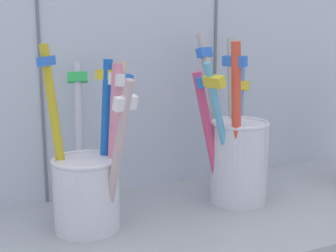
{
  "coord_description": "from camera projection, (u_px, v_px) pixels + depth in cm",
  "views": [
    {
      "loc": [
        -20.88,
        -41.93,
        21.78
      ],
      "look_at": [
        0.0,
        2.02,
        11.4
      ],
      "focal_mm": 52.84,
      "sensor_mm": 36.0,
      "label": 1
    }
  ],
  "objects": [
    {
      "name": "toothbrush_cup_left",
      "position": [
        89.0,
        180.0,
        0.47
      ],
      "size": [
        10.11,
        13.36,
        17.78
      ],
      "color": "white",
      "rests_on": "counter_slab"
    },
    {
      "name": "toothbrush_cup_right",
      "position": [
        236.0,
        153.0,
        0.54
      ],
      "size": [
        9.19,
        9.59,
        18.5
      ],
      "color": "silver",
      "rests_on": "counter_slab"
    },
    {
      "name": "tile_wall_back",
      "position": [
        130.0,
        14.0,
        0.56
      ],
      "size": [
        64.0,
        2.2,
        45.0
      ],
      "color": "silver",
      "rests_on": "ground"
    },
    {
      "name": "counter_slab",
      "position": [
        177.0,
        230.0,
        0.5
      ],
      "size": [
        64.0,
        22.0,
        2.0
      ],
      "primitive_type": "cube",
      "color": "#9EA3A8",
      "rests_on": "ground"
    }
  ]
}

